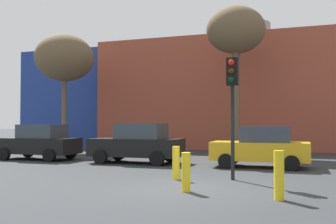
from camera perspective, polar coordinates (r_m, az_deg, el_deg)
ground_plane at (r=10.94m, az=2.86°, el=-11.28°), size 200.00×200.00×0.00m
building_backdrop at (r=32.41m, az=11.51°, el=2.19°), size 35.86×12.57×10.01m
parked_car_0 at (r=20.52m, az=-18.54°, el=-4.25°), size 4.09×2.01×1.77m
parked_car_1 at (r=17.81m, az=-4.53°, el=-4.65°), size 4.21×2.07×1.83m
parked_car_2 at (r=16.45m, az=13.65°, el=-5.05°), size 3.95×1.94×1.71m
traffic_light_island at (r=12.65m, az=9.50°, el=3.25°), size 0.37×0.37×3.96m
bare_tree_1 at (r=26.76m, az=-15.09°, el=7.67°), size 3.88×3.88×7.75m
bare_tree_2 at (r=23.64m, az=9.99°, el=11.50°), size 3.48×3.48×8.77m
bollard_yellow_0 at (r=10.39m, az=2.69°, el=-8.88°), size 0.24×0.24×1.04m
bollard_yellow_1 at (r=9.63m, az=16.13°, el=-8.99°), size 0.24×0.24×1.17m
bollard_yellow_2 at (r=12.66m, az=1.20°, el=-7.53°), size 0.24×0.24×1.07m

